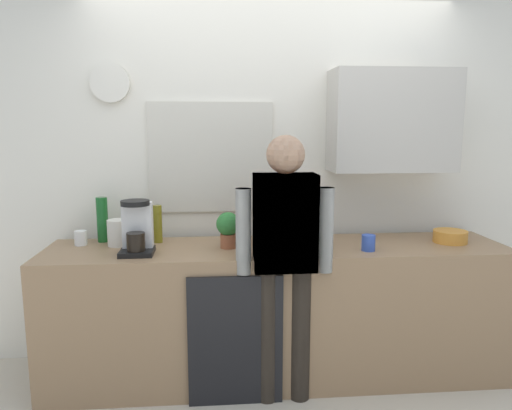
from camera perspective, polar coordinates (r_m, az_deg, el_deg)
The scene contains 18 objects.
ground_plane at distance 3.17m, azimuth 3.25°, elevation -21.94°, with size 8.00×8.00×0.00m, color beige.
kitchen_counter at distance 3.24m, azimuth 2.55°, elevation -12.50°, with size 2.96×0.64×0.88m, color #937251.
dishwasher_panel at distance 2.93m, azimuth -2.45°, elevation -15.89°, with size 0.56×0.02×0.79m, color black.
back_wall_assembly at distance 3.43m, azimuth 3.37°, elevation 4.42°, with size 4.56×0.42×2.60m.
coffee_maker at distance 2.99m, azimuth -13.97°, elevation -2.86°, with size 0.20×0.20×0.33m.
bottle_dark_sauce at distance 3.19m, azimuth 8.65°, elevation -2.99°, with size 0.06×0.06×0.18m, color black.
bottle_clear_soda at distance 2.87m, azimuth 5.08°, elevation -3.27°, with size 0.09×0.09×0.28m, color #2D8C33.
bottle_red_vinegar at distance 3.15m, azimuth 0.83°, elevation -2.65°, with size 0.06×0.06×0.22m, color maroon.
bottle_olive_oil at distance 3.25m, azimuth -11.61°, elevation -2.22°, with size 0.06×0.06×0.25m, color olive.
bottle_green_wine at distance 3.36m, azimuth -17.79°, elevation -1.66°, with size 0.07×0.07×0.30m, color #195923.
bottle_amber_beer at distance 2.86m, azimuth 1.10°, elevation -3.78°, with size 0.06×0.06×0.23m, color brown.
cup_blue_mug at distance 3.06m, azimuth 13.21°, elevation -4.40°, with size 0.08×0.08×0.10m, color #3351B2.
cup_white_mug at distance 3.32m, azimuth -20.12°, elevation -3.70°, with size 0.08×0.08×0.10m, color white.
mixing_bowl at distance 3.45m, azimuth 22.08°, elevation -3.48°, with size 0.22×0.22×0.08m, color orange.
potted_plant at distance 3.04m, azimuth -3.34°, elevation -2.68°, with size 0.15×0.15×0.23m.
storage_canister at distance 3.23m, azimuth -16.03°, elevation -3.18°, with size 0.14×0.14×0.17m, color silver.
person_at_sink at distance 2.80m, azimuth 3.43°, elevation -5.12°, with size 0.57×0.22×1.60m.
person_guest at distance 2.80m, azimuth 3.43°, elevation -5.12°, with size 0.57×0.22×1.60m.
Camera 1 is at (-0.40, -2.68, 1.65)m, focal length 33.66 mm.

